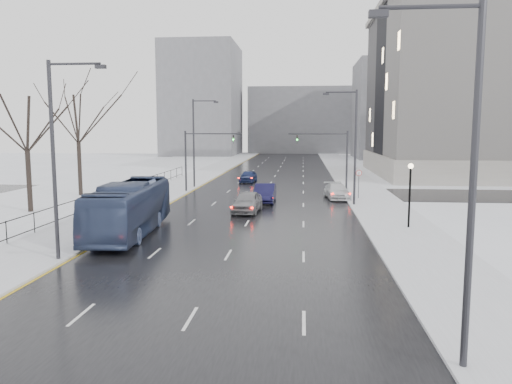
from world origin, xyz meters
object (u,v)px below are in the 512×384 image
(tree_park_e, at_px, (81,196))
(streetlight_l_far, at_px, (196,139))
(mast_signal_right, at_px, (336,154))
(no_uturn_sign, at_px, (359,176))
(streetlight_l_near, at_px, (57,151))
(bus, at_px, (130,208))
(streetlight_r_near, at_px, (465,170))
(sedan_center_near, at_px, (247,202))
(sedan_center_far, at_px, (248,176))
(sedan_right_near, at_px, (265,193))
(sedan_right_far, at_px, (337,191))
(streetlight_r_mid, at_px, (353,142))
(lamppost_r_mid, at_px, (410,186))
(tree_park_d, at_px, (31,213))
(mast_signal_left, at_px, (196,154))

(tree_park_e, bearing_deg, streetlight_l_far, 38.57)
(mast_signal_right, distance_m, no_uturn_sign, 4.77)
(streetlight_l_near, height_order, bus, streetlight_l_near)
(streetlight_r_near, height_order, bus, streetlight_r_near)
(sedan_center_near, xyz_separation_m, sedan_center_far, (-2.37, 22.46, -0.09))
(no_uturn_sign, bearing_deg, streetlight_l_near, -125.89)
(sedan_right_near, bearing_deg, no_uturn_sign, 17.34)
(streetlight_l_near, bearing_deg, sedan_right_near, 67.88)
(streetlight_l_far, bearing_deg, streetlight_l_near, -90.00)
(sedan_center_near, bearing_deg, sedan_right_far, 52.16)
(streetlight_l_near, height_order, no_uturn_sign, streetlight_l_near)
(tree_park_e, height_order, streetlight_r_mid, streetlight_r_mid)
(sedan_right_near, bearing_deg, sedan_center_near, -99.88)
(tree_park_e, height_order, sedan_right_near, tree_park_e)
(streetlight_l_far, bearing_deg, lamppost_r_mid, -48.94)
(streetlight_r_near, distance_m, lamppost_r_mid, 20.38)
(tree_park_d, relative_size, bus, 1.05)
(lamppost_r_mid, bearing_deg, sedan_center_far, 116.22)
(tree_park_d, bearing_deg, sedan_center_near, 5.64)
(mast_signal_left, bearing_deg, mast_signal_right, 0.00)
(lamppost_r_mid, xyz_separation_m, sedan_center_far, (-13.87, 28.16, -2.14))
(streetlight_l_near, bearing_deg, tree_park_d, 124.53)
(lamppost_r_mid, distance_m, no_uturn_sign, 14.13)
(streetlight_l_near, height_order, mast_signal_right, streetlight_l_near)
(streetlight_r_near, relative_size, sedan_right_near, 1.94)
(sedan_right_far, bearing_deg, no_uturn_sign, -15.57)
(tree_park_d, xyz_separation_m, mast_signal_left, (10.47, 14.00, 4.11))
(streetlight_r_mid, bearing_deg, streetlight_r_near, -90.00)
(bus, bearing_deg, lamppost_r_mid, 5.83)
(mast_signal_right, bearing_deg, tree_park_d, -150.88)
(streetlight_r_near, xyz_separation_m, sedan_right_near, (-7.67, 31.32, -4.73))
(bus, xyz_separation_m, sedan_right_near, (7.50, 14.54, -0.82))
(streetlight_l_near, xyz_separation_m, sedan_center_far, (5.30, 38.16, -4.82))
(streetlight_l_near, distance_m, sedan_right_near, 23.50)
(streetlight_r_mid, distance_m, streetlight_l_near, 25.82)
(bus, bearing_deg, sedan_right_far, 46.64)
(streetlight_r_mid, height_order, sedan_center_far, streetlight_r_mid)
(lamppost_r_mid, distance_m, mast_signal_left, 25.71)
(streetlight_r_near, height_order, streetlight_l_near, same)
(mast_signal_right, distance_m, sedan_right_near, 10.08)
(streetlight_l_far, distance_m, sedan_center_near, 18.62)
(mast_signal_right, bearing_deg, streetlight_r_near, -88.73)
(streetlight_r_near, relative_size, sedan_center_near, 2.01)
(mast_signal_right, xyz_separation_m, bus, (-14.33, -21.22, -2.40))
(streetlight_l_near, distance_m, no_uturn_sign, 29.81)
(tree_park_e, distance_m, lamppost_r_mid, 32.52)
(mast_signal_right, bearing_deg, mast_signal_left, 180.00)
(no_uturn_sign, xyz_separation_m, sedan_right_near, (-8.70, -2.68, -1.41))
(streetlight_r_mid, bearing_deg, sedan_right_far, 102.72)
(lamppost_r_mid, xyz_separation_m, no_uturn_sign, (-1.80, 14.00, -0.64))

